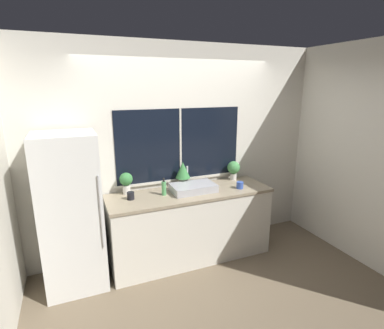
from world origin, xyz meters
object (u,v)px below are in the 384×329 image
sink (193,188)px  mug_black (131,196)px  potted_plant_center (183,172)px  soap_bottle (164,188)px  potted_plant_right (234,169)px  mug_blue (240,185)px  potted_plant_left (126,181)px  refrigerator (71,213)px

sink → mug_black: sink is taller
potted_plant_center → soap_bottle: potted_plant_center is taller
potted_plant_right → mug_blue: 0.39m
soap_bottle → potted_plant_left: bearing=152.6°
potted_plant_left → mug_black: potted_plant_left is taller
potted_plant_left → potted_plant_center: (0.73, 0.00, 0.03)m
sink → mug_black: 0.78m
potted_plant_left → potted_plant_right: bearing=0.0°
potted_plant_left → mug_blue: (1.38, -0.36, -0.12)m
soap_bottle → mug_black: size_ratio=2.39×
refrigerator → potted_plant_left: 0.72m
refrigerator → mug_black: (0.65, 0.04, 0.08)m
refrigerator → soap_bottle: bearing=1.7°
refrigerator → mug_black: size_ratio=19.23×
soap_bottle → mug_black: soap_bottle is taller
sink → potted_plant_center: bearing=103.7°
refrigerator → sink: size_ratio=3.17×
soap_bottle → refrigerator: bearing=-178.3°
refrigerator → sink: (1.43, 0.02, 0.08)m
potted_plant_right → potted_plant_left: bearing=180.0°
mug_black → potted_plant_right: bearing=7.7°
soap_bottle → mug_black: bearing=178.6°
refrigerator → potted_plant_right: bearing=6.5°
refrigerator → potted_plant_right: size_ratio=6.52×
sink → mug_blue: (0.59, -0.14, -0.00)m
refrigerator → mug_blue: (2.02, -0.12, 0.08)m
sink → potted_plant_left: sink is taller
potted_plant_right → mug_black: potted_plant_right is taller
refrigerator → potted_plant_right: (2.13, 0.24, 0.20)m
potted_plant_left → potted_plant_right: 1.49m
refrigerator → mug_blue: size_ratio=19.69×
potted_plant_left → soap_bottle: 0.46m
refrigerator → soap_bottle: (1.05, 0.03, 0.13)m
mug_black → sink: bearing=-1.3°
sink → potted_plant_left: (-0.79, 0.22, 0.12)m
sink → potted_plant_center: 0.27m
potted_plant_right → mug_blue: size_ratio=3.02×
potted_plant_left → mug_blue: potted_plant_left is taller
potted_plant_left → mug_blue: size_ratio=3.07×
refrigerator → soap_bottle: refrigerator is taller
potted_plant_center → mug_black: size_ratio=3.69×
potted_plant_right → mug_black: 1.50m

